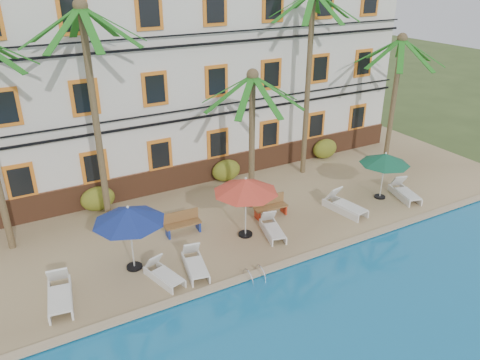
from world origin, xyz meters
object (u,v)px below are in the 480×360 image
lounger_a (60,294)px  pool_ladder (254,277)px  lounger_c (195,264)px  palm_b (92,95)px  lounger_b (163,274)px  palm_e (396,83)px  lounger_e (344,205)px  palm_d (309,61)px  umbrella_red (246,186)px  lounger_d (272,228)px  lounger_f (404,192)px  umbrella_green (385,159)px  umbrella_blue (129,215)px  bench_left (182,222)px  palm_c (252,120)px  bench_right (270,206)px

lounger_a → pool_ladder: bearing=-17.2°
lounger_c → palm_b: bearing=114.8°
palm_b → lounger_c: bearing=-65.2°
lounger_b → palm_e: bearing=14.9°
lounger_c → lounger_e: (7.56, 0.83, 0.03)m
lounger_b → palm_d: bearing=28.2°
palm_d → umbrella_red: size_ratio=3.55×
lounger_d → lounger_f: lounger_f is taller
umbrella_green → pool_ladder: 8.84m
palm_e → umbrella_blue: size_ratio=2.74×
umbrella_green → bench_left: bearing=170.4°
umbrella_red → lounger_e: 5.17m
palm_e → bench_left: palm_e is taller
palm_b → bench_left: palm_b is taller
umbrella_green → lounger_b: umbrella_green is taller
palm_c → palm_e: palm_e is taller
palm_e → pool_ladder: palm_e is taller
palm_c → lounger_e: 5.58m
pool_ladder → lounger_d: bearing=45.1°
palm_b → lounger_f: size_ratio=4.47×
palm_e → umbrella_red: palm_e is taller
palm_b → bench_right: size_ratio=5.87×
umbrella_red → lounger_d: umbrella_red is taller
umbrella_green → pool_ladder: (-8.28, -2.41, -1.94)m
palm_c → lounger_d: palm_c is taller
lounger_a → pool_ladder: (6.16, -1.91, -0.31)m
umbrella_red → lounger_f: umbrella_red is taller
lounger_c → lounger_f: lounger_f is taller
palm_c → umbrella_red: size_ratio=2.40×
lounger_c → lounger_d: (3.74, 0.75, -0.01)m
palm_e → lounger_f: bearing=-121.6°
umbrella_blue → pool_ladder: bearing=-36.3°
bench_right → palm_d: bearing=37.7°
umbrella_blue → umbrella_green: bearing=-0.8°
lounger_b → bench_right: bench_right is taller
lounger_a → lounger_c: 4.55m
umbrella_red → lounger_c: bearing=-156.4°
palm_b → lounger_e: size_ratio=4.19×
lounger_b → lounger_c: lounger_c is taller
palm_c → lounger_b: 7.34m
umbrella_red → lounger_f: size_ratio=1.28×
umbrella_green → umbrella_blue: bearing=179.2°
lounger_c → lounger_d: 3.82m
palm_b → umbrella_red: bearing=-32.4°
palm_b → pool_ladder: size_ratio=12.05×
lounger_c → bench_right: bearing=25.2°
lounger_d → umbrella_green: bearing=2.8°
umbrella_green → lounger_c: bearing=-174.0°
lounger_d → bench_right: bearing=61.3°
palm_b → lounger_a: 6.98m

